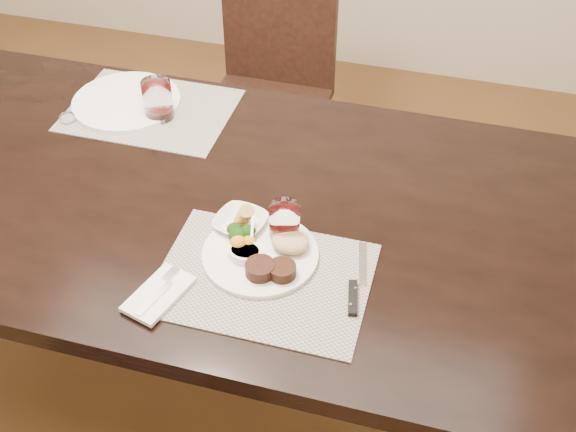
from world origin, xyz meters
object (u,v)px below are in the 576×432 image
(chair_far, at_px, (272,81))
(cracker_bowl, at_px, (241,222))
(wine_glass_near, at_px, (284,225))
(dinner_plate, at_px, (265,253))
(steak_knife, at_px, (355,289))
(far_plate, at_px, (126,102))

(chair_far, bearing_deg, cracker_bowl, -77.23)
(cracker_bowl, bearing_deg, wine_glass_near, -4.53)
(dinner_plate, bearing_deg, wine_glass_near, 67.15)
(wine_glass_near, bearing_deg, cracker_bowl, 175.47)
(steak_knife, xyz_separation_m, cracker_bowl, (-0.30, 0.12, 0.01))
(steak_knife, relative_size, far_plate, 0.72)
(dinner_plate, bearing_deg, far_plate, 134.89)
(far_plate, bearing_deg, cracker_bowl, -40.27)
(chair_far, bearing_deg, far_plate, -112.11)
(steak_knife, distance_m, cracker_bowl, 0.32)
(chair_far, xyz_separation_m, steak_knife, (0.53, -1.15, 0.26))
(chair_far, bearing_deg, wine_glass_near, -71.75)
(cracker_bowl, distance_m, wine_glass_near, 0.11)
(steak_knife, bearing_deg, far_plate, 134.55)
(steak_knife, bearing_deg, cracker_bowl, 146.34)
(cracker_bowl, bearing_deg, chair_far, 102.77)
(cracker_bowl, bearing_deg, far_plate, 139.73)
(wine_glass_near, bearing_deg, far_plate, 144.77)
(dinner_plate, xyz_separation_m, steak_knife, (0.21, -0.04, -0.01))
(dinner_plate, xyz_separation_m, wine_glass_near, (0.02, 0.07, 0.03))
(steak_knife, bearing_deg, dinner_plate, 157.56)
(dinner_plate, distance_m, steak_knife, 0.22)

